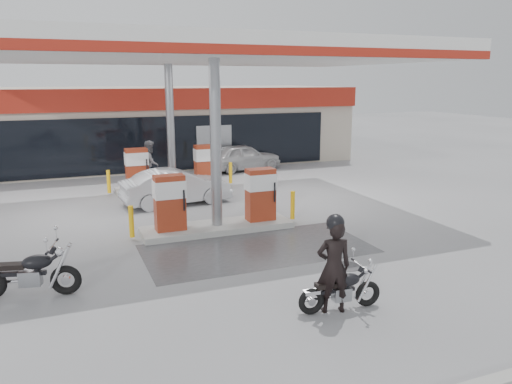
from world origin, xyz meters
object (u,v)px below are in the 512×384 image
Objects in this scene: parked_motorcycle at (30,274)px; attendant at (150,163)px; pump_island_near at (217,207)px; main_motorcycle at (342,291)px; pump_island_far at (172,173)px; hatchback_silver at (176,187)px; biker_main at (334,267)px; sedan_white at (242,157)px.

attendant is (4.38, 10.41, 0.46)m from parked_motorcycle.
pump_island_near is at bearing 44.53° from parked_motorcycle.
pump_island_far is at bearing 97.99° from main_motorcycle.
hatchback_silver is at bearing -99.31° from pump_island_far.
attendant is 3.82m from hatchback_silver.
pump_island_near reaches higher than parked_motorcycle.
pump_island_far is at bearing -74.12° from biker_main.
main_motorcycle is 0.45× the size of sedan_white.
pump_island_near is at bearing -179.22° from hatchback_silver.
sedan_white is at bearing 37.09° from pump_island_far.
biker_main is 13.38m from attendant.
pump_island_near reaches higher than main_motorcycle.
parked_motorcycle is (-5.46, 2.93, -0.44)m from biker_main.
pump_island_far is 2.43m from hatchback_silver.
hatchback_silver is at bearing 68.63° from parked_motorcycle.
parked_motorcycle is at bearing 175.05° from attendant.
biker_main is 0.97× the size of attendant.
sedan_white is at bearing 65.30° from pump_island_near.
biker_main reaches higher than pump_island_near.
biker_main is at bearing -85.53° from pump_island_near.
hatchback_silver is at bearing -158.77° from attendant.
pump_island_near is 3.62m from hatchback_silver.
main_motorcycle is at bearing -83.74° from pump_island_near.
biker_main is 15.60m from sedan_white.
pump_island_near is 2.71× the size of attendant.
pump_island_far is at bearing -138.32° from attendant.
parked_motorcycle is at bearing -14.59° from biker_main.
main_motorcycle is at bearing -14.07° from parked_motorcycle.
biker_main is at bearing -14.77° from parked_motorcycle.
pump_island_far is 2.45× the size of parked_motorcycle.
main_motorcycle is (0.65, -11.95, -0.31)m from pump_island_far.
sedan_white is 2.05× the size of attendant.
hatchback_silver is (-0.86, 9.54, -0.28)m from biker_main.
hatchback_silver is (-0.39, 3.60, -0.07)m from pump_island_near.
pump_island_far is 2.95× the size of main_motorcycle.
hatchback_silver is (0.22, -3.80, -0.31)m from attendant.
parked_motorcycle is 15.30m from sedan_white.
main_motorcycle is 0.56m from biker_main.
hatchback_silver is (-4.63, -5.60, -0.02)m from sedan_white.
hatchback_silver is at bearing 129.78° from sedan_white.
biker_main is (-0.19, 0.01, 0.53)m from main_motorcycle.
main_motorcycle is at bearing -86.87° from pump_island_far.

